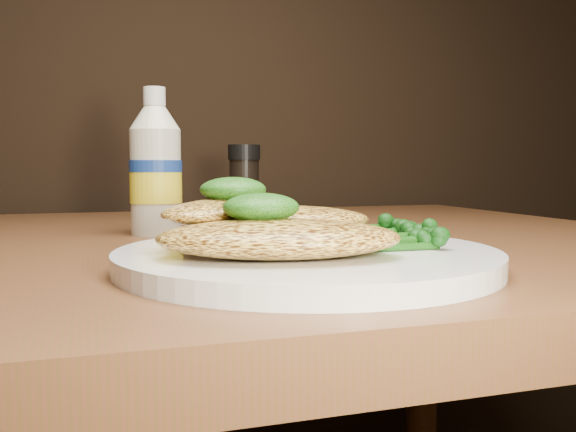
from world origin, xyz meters
name	(u,v)px	position (x,y,z in m)	size (l,w,h in m)	color
plate	(307,258)	(0.11, 0.83, 0.76)	(0.29, 0.29, 0.01)	white
chicken_front	(279,238)	(0.07, 0.79, 0.78)	(0.17, 0.09, 0.03)	#F9C64F
chicken_mid	(276,220)	(0.09, 0.85, 0.79)	(0.15, 0.07, 0.02)	#F9C64F
chicken_back	(227,211)	(0.05, 0.86, 0.79)	(0.13, 0.07, 0.02)	#F9C64F
pesto_front	(261,207)	(0.07, 0.80, 0.80)	(0.05, 0.05, 0.02)	black
pesto_back	(233,189)	(0.06, 0.86, 0.81)	(0.05, 0.05, 0.02)	black
broccolini_bundle	(362,232)	(0.16, 0.83, 0.78)	(0.14, 0.11, 0.02)	#184D10
mayo_bottle	(156,161)	(0.02, 1.09, 0.83)	(0.06, 0.06, 0.16)	beige
pepper_grinder	(244,184)	(0.15, 1.19, 0.80)	(0.04, 0.04, 0.10)	black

